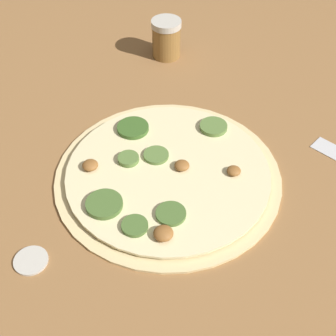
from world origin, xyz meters
name	(u,v)px	position (x,y,z in m)	size (l,w,h in m)	color
ground_plane	(168,176)	(0.00, 0.00, 0.00)	(3.00, 3.00, 0.00)	olive
pizza	(167,174)	(0.00, 0.00, 0.01)	(0.34, 0.34, 0.03)	beige
spice_jar	(166,38)	(0.02, -0.34, 0.04)	(0.06, 0.06, 0.08)	olive
loose_cap	(31,260)	(0.17, 0.16, 0.00)	(0.04, 0.04, 0.01)	beige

